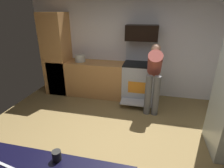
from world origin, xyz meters
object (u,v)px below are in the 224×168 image
microwave (142,33)px  stock_pot (80,58)px  person_cook (154,74)px  mug_tea (57,156)px  oven_range (139,80)px

microwave → stock_pot: size_ratio=2.71×
person_cook → mug_tea: (-0.82, -2.61, 0.06)m
oven_range → stock_pot: size_ratio=5.41×
oven_range → microwave: size_ratio=2.00×
oven_range → microwave: microwave is taller
person_cook → mug_tea: person_cook is taller
oven_range → microwave: (0.00, 0.09, 1.15)m
oven_range → person_cook: bearing=-57.3°
person_cook → stock_pot: person_cook is taller
mug_tea → stock_pot: (-1.07, 3.16, 0.04)m
microwave → person_cook: microwave is taller
microwave → mug_tea: size_ratio=8.03×
oven_range → stock_pot: 1.62m
person_cook → microwave: bearing=118.7°
microwave → person_cook: size_ratio=0.50×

